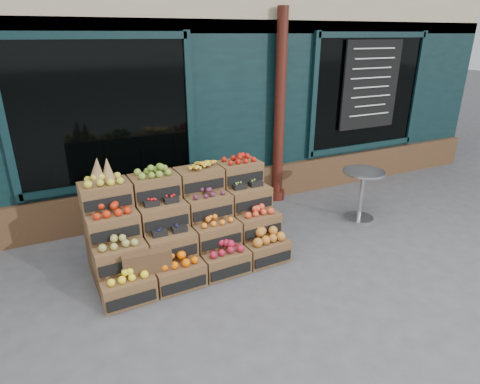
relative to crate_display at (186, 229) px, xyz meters
name	(u,v)px	position (x,y,z in m)	size (l,w,h in m)	color
ground	(278,270)	(0.96, -0.74, -0.46)	(60.00, 60.00, 0.00)	#47474A
shop_facade	(157,54)	(0.96, 4.37, 1.94)	(12.00, 6.24, 4.80)	black
crate_display	(186,229)	(0.00, 0.00, 0.00)	(2.42, 1.24, 1.49)	brown
spare_crates	(146,268)	(-0.62, -0.39, -0.19)	(0.57, 0.41, 0.54)	brown
bistro_table	(362,189)	(2.91, -0.01, 0.05)	(0.65, 0.65, 0.82)	silver
shopkeeper	(127,149)	(-0.26, 2.14, 0.56)	(0.74, 0.49, 2.04)	#144626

